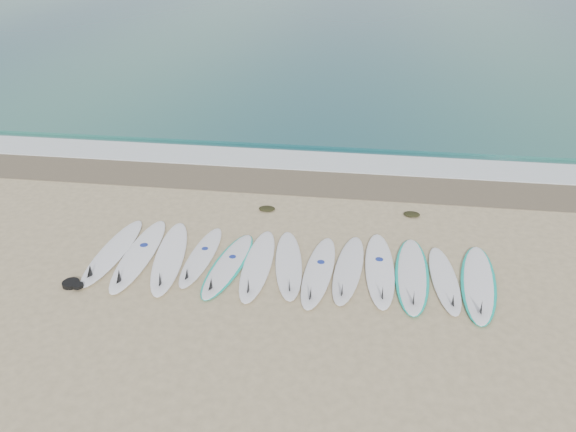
# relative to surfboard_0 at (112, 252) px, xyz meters

# --- Properties ---
(ground) EXTENTS (120.00, 120.00, 0.00)m
(ground) POSITION_rel_surfboard_0_xyz_m (3.64, 0.06, -0.06)
(ground) COLOR tan
(ocean) EXTENTS (120.00, 55.00, 0.03)m
(ocean) POSITION_rel_surfboard_0_xyz_m (3.64, 32.56, -0.04)
(ocean) COLOR #215B58
(ocean) RESTS_ON ground
(wet_sand_band) EXTENTS (120.00, 1.80, 0.01)m
(wet_sand_band) POSITION_rel_surfboard_0_xyz_m (3.64, 4.16, -0.05)
(wet_sand_band) COLOR brown
(wet_sand_band) RESTS_ON ground
(foam_band) EXTENTS (120.00, 1.40, 0.04)m
(foam_band) POSITION_rel_surfboard_0_xyz_m (3.64, 5.56, -0.04)
(foam_band) COLOR silver
(foam_band) RESTS_ON ground
(wave_crest) EXTENTS (120.00, 1.00, 0.10)m
(wave_crest) POSITION_rel_surfboard_0_xyz_m (3.64, 7.06, -0.01)
(wave_crest) COLOR #215B58
(wave_crest) RESTS_ON ground
(surfboard_0) EXTENTS (0.63, 2.70, 0.34)m
(surfboard_0) POSITION_rel_surfboard_0_xyz_m (0.00, 0.00, 0.00)
(surfboard_0) COLOR white
(surfboard_0) RESTS_ON ground
(surfboard_1) EXTENTS (0.66, 2.88, 0.37)m
(surfboard_1) POSITION_rel_surfboard_0_xyz_m (0.58, -0.05, 0.00)
(surfboard_1) COLOR white
(surfboard_1) RESTS_ON ground
(surfboard_2) EXTENTS (1.03, 2.89, 0.36)m
(surfboard_2) POSITION_rel_surfboard_0_xyz_m (1.23, -0.04, 0.00)
(surfboard_2) COLOR white
(surfboard_2) RESTS_ON ground
(surfboard_3) EXTENTS (0.59, 2.37, 0.30)m
(surfboard_3) POSITION_rel_surfboard_0_xyz_m (1.85, 0.08, -0.01)
(surfboard_3) COLOR white
(surfboard_3) RESTS_ON ground
(surfboard_4) EXTENTS (0.90, 2.53, 0.31)m
(surfboard_4) POSITION_rel_surfboard_0_xyz_m (2.46, -0.13, -0.01)
(surfboard_4) COLOR white
(surfboard_4) RESTS_ON ground
(surfboard_5) EXTENTS (0.59, 2.67, 0.34)m
(surfboard_5) POSITION_rel_surfboard_0_xyz_m (3.04, -0.07, -0.00)
(surfboard_5) COLOR white
(surfboard_5) RESTS_ON ground
(surfboard_6) EXTENTS (0.92, 2.59, 0.33)m
(surfboard_6) POSITION_rel_surfboard_0_xyz_m (3.66, 0.04, -0.00)
(surfboard_6) COLOR white
(surfboard_6) RESTS_ON ground
(surfboard_7) EXTENTS (0.72, 2.62, 0.33)m
(surfboard_7) POSITION_rel_surfboard_0_xyz_m (4.26, -0.14, -0.00)
(surfboard_7) COLOR white
(surfboard_7) RESTS_ON ground
(surfboard_8) EXTENTS (0.75, 2.55, 0.32)m
(surfboard_8) POSITION_rel_surfboard_0_xyz_m (4.83, 0.03, -0.00)
(surfboard_8) COLOR silver
(surfboard_8) RESTS_ON ground
(surfboard_9) EXTENTS (0.66, 2.73, 0.35)m
(surfboard_9) POSITION_rel_surfboard_0_xyz_m (5.44, 0.10, 0.00)
(surfboard_9) COLOR white
(surfboard_9) RESTS_ON ground
(surfboard_10) EXTENTS (0.75, 2.72, 0.34)m
(surfboard_10) POSITION_rel_surfboard_0_xyz_m (6.05, 0.02, -0.01)
(surfboard_10) COLOR white
(surfboard_10) RESTS_ON ground
(surfboard_11) EXTENTS (0.61, 2.35, 0.30)m
(surfboard_11) POSITION_rel_surfboard_0_xyz_m (6.66, -0.08, -0.01)
(surfboard_11) COLOR white
(surfboard_11) RESTS_ON ground
(surfboard_12) EXTENTS (0.98, 2.77, 0.34)m
(surfboard_12) POSITION_rel_surfboard_0_xyz_m (7.27, -0.09, -0.01)
(surfboard_12) COLOR white
(surfboard_12) RESTS_ON ground
(seaweed_near) EXTENTS (0.39, 0.30, 0.08)m
(seaweed_near) POSITION_rel_surfboard_0_xyz_m (2.81, 2.42, -0.02)
(seaweed_near) COLOR black
(seaweed_near) RESTS_ON ground
(seaweed_far) EXTENTS (0.38, 0.29, 0.07)m
(seaweed_far) POSITION_rel_surfboard_0_xyz_m (6.19, 2.60, -0.02)
(seaweed_far) COLOR black
(seaweed_far) RESTS_ON ground
(leash_coil) EXTENTS (0.46, 0.36, 0.11)m
(leash_coil) POSITION_rel_surfboard_0_xyz_m (-0.27, -1.16, -0.01)
(leash_coil) COLOR black
(leash_coil) RESTS_ON ground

